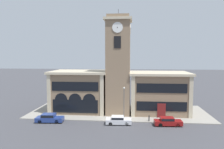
# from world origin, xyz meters

# --- Properties ---
(ground_plane) EXTENTS (300.00, 300.00, 0.00)m
(ground_plane) POSITION_xyz_m (0.00, 0.00, 0.00)
(ground_plane) COLOR #424247
(sidewalk_kerb) EXTENTS (35.36, 13.39, 0.15)m
(sidewalk_kerb) POSITION_xyz_m (0.00, 6.69, 0.07)
(sidewalk_kerb) COLOR gray
(sidewalk_kerb) RESTS_ON ground_plane
(clock_tower) EXTENTS (5.25, 5.25, 20.36)m
(clock_tower) POSITION_xyz_m (0.00, 5.24, 9.62)
(clock_tower) COLOR #897056
(clock_tower) RESTS_ON ground_plane
(town_hall_left_wing) EXTENTS (11.64, 9.12, 8.39)m
(town_hall_left_wing) POSITION_xyz_m (-8.05, 7.14, 4.22)
(town_hall_left_wing) COLOR #897056
(town_hall_left_wing) RESTS_ON ground_plane
(town_hall_right_wing) EXTENTS (11.81, 9.12, 8.22)m
(town_hall_right_wing) POSITION_xyz_m (8.13, 7.15, 4.14)
(town_hall_right_wing) COLOR #897056
(town_hall_right_wing) RESTS_ON ground_plane
(parked_car_near) EXTENTS (4.78, 2.15, 1.47)m
(parked_car_near) POSITION_xyz_m (-11.53, -1.22, 0.77)
(parked_car_near) COLOR navy
(parked_car_near) RESTS_ON ground_plane
(parked_car_mid) EXTENTS (4.39, 2.13, 1.36)m
(parked_car_mid) POSITION_xyz_m (0.46, -1.22, 0.71)
(parked_car_mid) COLOR silver
(parked_car_mid) RESTS_ON ground_plane
(parked_car_far) EXTENTS (4.58, 1.99, 1.40)m
(parked_car_far) POSITION_xyz_m (8.62, -1.22, 0.73)
(parked_car_far) COLOR maroon
(parked_car_far) RESTS_ON ground_plane
(street_lamp) EXTENTS (0.36, 0.36, 5.91)m
(street_lamp) POSITION_xyz_m (1.32, 0.73, 4.01)
(street_lamp) COLOR #4C4C51
(street_lamp) RESTS_ON sidewalk_kerb
(bollard) EXTENTS (0.18, 0.18, 1.06)m
(bollard) POSITION_xyz_m (5.71, 0.54, 0.67)
(bollard) COLOR black
(bollard) RESTS_ON sidewalk_kerb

